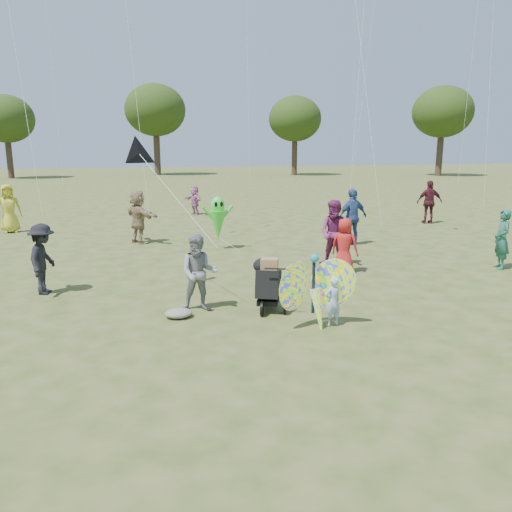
{
  "coord_description": "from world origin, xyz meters",
  "views": [
    {
      "loc": [
        -2.85,
        -8.11,
        3.27
      ],
      "look_at": [
        -0.2,
        1.5,
        1.1
      ],
      "focal_mm": 35.0,
      "sensor_mm": 36.0,
      "label": 1
    }
  ],
  "objects_px": {
    "jogging_stroller": "(268,280)",
    "adult_man": "(199,273)",
    "crowd_c": "(352,217)",
    "crowd_a": "(345,246)",
    "crowd_b": "(43,259)",
    "alien_kite": "(218,220)",
    "crowd_f": "(502,239)",
    "crowd_g": "(9,209)",
    "child_girl": "(333,302)",
    "crowd_j": "(195,200)",
    "crowd_d": "(138,217)",
    "butterfly_kite": "(315,292)",
    "crowd_h": "(429,202)",
    "crowd_e": "(335,234)"
  },
  "relations": [
    {
      "from": "crowd_h",
      "to": "crowd_j",
      "type": "height_order",
      "value": "crowd_h"
    },
    {
      "from": "crowd_b",
      "to": "crowd_h",
      "type": "height_order",
      "value": "crowd_h"
    },
    {
      "from": "crowd_e",
      "to": "crowd_h",
      "type": "relative_size",
      "value": 0.99
    },
    {
      "from": "adult_man",
      "to": "butterfly_kite",
      "type": "distance_m",
      "value": 2.44
    },
    {
      "from": "crowd_c",
      "to": "jogging_stroller",
      "type": "relative_size",
      "value": 1.69
    },
    {
      "from": "child_girl",
      "to": "crowd_j",
      "type": "height_order",
      "value": "crowd_j"
    },
    {
      "from": "crowd_a",
      "to": "crowd_b",
      "type": "distance_m",
      "value": 7.41
    },
    {
      "from": "crowd_f",
      "to": "alien_kite",
      "type": "height_order",
      "value": "alien_kite"
    },
    {
      "from": "crowd_a",
      "to": "alien_kite",
      "type": "relative_size",
      "value": 0.85
    },
    {
      "from": "crowd_g",
      "to": "crowd_j",
      "type": "bearing_deg",
      "value": 12.65
    },
    {
      "from": "child_girl",
      "to": "crowd_g",
      "type": "xyz_separation_m",
      "value": [
        -7.9,
        13.11,
        0.48
      ]
    },
    {
      "from": "crowd_g",
      "to": "butterfly_kite",
      "type": "distance_m",
      "value": 15.11
    },
    {
      "from": "adult_man",
      "to": "crowd_g",
      "type": "xyz_separation_m",
      "value": [
        -5.64,
        11.57,
        0.15
      ]
    },
    {
      "from": "child_girl",
      "to": "crowd_b",
      "type": "distance_m",
      "value": 6.61
    },
    {
      "from": "crowd_j",
      "to": "jogging_stroller",
      "type": "height_order",
      "value": "crowd_j"
    },
    {
      "from": "crowd_d",
      "to": "butterfly_kite",
      "type": "relative_size",
      "value": 1.07
    },
    {
      "from": "adult_man",
      "to": "crowd_j",
      "type": "height_order",
      "value": "adult_man"
    },
    {
      "from": "crowd_a",
      "to": "crowd_b",
      "type": "xyz_separation_m",
      "value": [
        -7.41,
        0.05,
        0.07
      ]
    },
    {
      "from": "child_girl",
      "to": "crowd_b",
      "type": "relative_size",
      "value": 0.58
    },
    {
      "from": "adult_man",
      "to": "crowd_d",
      "type": "relative_size",
      "value": 0.86
    },
    {
      "from": "jogging_stroller",
      "to": "crowd_b",
      "type": "bearing_deg",
      "value": 175.04
    },
    {
      "from": "crowd_a",
      "to": "crowd_f",
      "type": "distance_m",
      "value": 4.41
    },
    {
      "from": "adult_man",
      "to": "crowd_h",
      "type": "bearing_deg",
      "value": 49.91
    },
    {
      "from": "crowd_a",
      "to": "crowd_c",
      "type": "relative_size",
      "value": 0.77
    },
    {
      "from": "crowd_j",
      "to": "crowd_b",
      "type": "bearing_deg",
      "value": -46.78
    },
    {
      "from": "adult_man",
      "to": "crowd_h",
      "type": "relative_size",
      "value": 0.84
    },
    {
      "from": "crowd_b",
      "to": "crowd_c",
      "type": "height_order",
      "value": "crowd_c"
    },
    {
      "from": "crowd_c",
      "to": "crowd_g",
      "type": "bearing_deg",
      "value": -38.43
    },
    {
      "from": "crowd_f",
      "to": "jogging_stroller",
      "type": "bearing_deg",
      "value": -57.57
    },
    {
      "from": "crowd_g",
      "to": "alien_kite",
      "type": "relative_size",
      "value": 1.09
    },
    {
      "from": "crowd_c",
      "to": "alien_kite",
      "type": "xyz_separation_m",
      "value": [
        -4.57,
        0.45,
        0.01
      ]
    },
    {
      "from": "adult_man",
      "to": "crowd_d",
      "type": "distance_m",
      "value": 7.98
    },
    {
      "from": "crowd_d",
      "to": "alien_kite",
      "type": "distance_m",
      "value": 3.05
    },
    {
      "from": "crowd_h",
      "to": "alien_kite",
      "type": "bearing_deg",
      "value": 31.22
    },
    {
      "from": "adult_man",
      "to": "crowd_c",
      "type": "bearing_deg",
      "value": 53.87
    },
    {
      "from": "crowd_e",
      "to": "adult_man",
      "type": "bearing_deg",
      "value": -102.22
    },
    {
      "from": "adult_man",
      "to": "crowd_j",
      "type": "xyz_separation_m",
      "value": [
        2.16,
        15.01,
        -0.07
      ]
    },
    {
      "from": "crowd_e",
      "to": "jogging_stroller",
      "type": "relative_size",
      "value": 1.64
    },
    {
      "from": "child_girl",
      "to": "crowd_e",
      "type": "distance_m",
      "value": 4.89
    },
    {
      "from": "crowd_e",
      "to": "jogging_stroller",
      "type": "bearing_deg",
      "value": -88.83
    },
    {
      "from": "jogging_stroller",
      "to": "adult_man",
      "type": "bearing_deg",
      "value": -167.97
    },
    {
      "from": "crowd_b",
      "to": "crowd_c",
      "type": "relative_size",
      "value": 0.84
    },
    {
      "from": "child_girl",
      "to": "crowd_j",
      "type": "xyz_separation_m",
      "value": [
        -0.1,
        16.55,
        0.26
      ]
    },
    {
      "from": "crowd_e",
      "to": "crowd_g",
      "type": "relative_size",
      "value": 0.98
    },
    {
      "from": "crowd_b",
      "to": "jogging_stroller",
      "type": "distance_m",
      "value": 5.19
    },
    {
      "from": "crowd_f",
      "to": "crowd_g",
      "type": "height_order",
      "value": "crowd_g"
    },
    {
      "from": "alien_kite",
      "to": "crowd_b",
      "type": "bearing_deg",
      "value": -140.54
    },
    {
      "from": "crowd_a",
      "to": "crowd_f",
      "type": "height_order",
      "value": "crowd_f"
    },
    {
      "from": "child_girl",
      "to": "crowd_h",
      "type": "height_order",
      "value": "crowd_h"
    },
    {
      "from": "crowd_d",
      "to": "alien_kite",
      "type": "height_order",
      "value": "crowd_d"
    }
  ]
}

